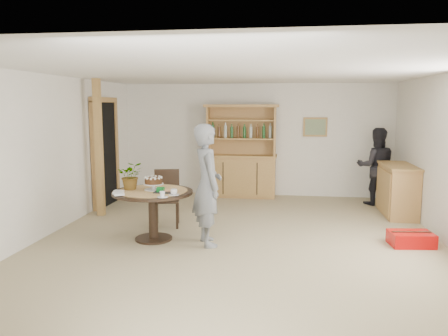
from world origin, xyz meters
The scene contains 17 objects.
ground centered at (0.00, 0.00, 0.00)m, with size 7.00×7.00×0.00m, color tan.
room_shell centered at (0.00, 0.01, 1.74)m, with size 6.04×7.04×2.52m.
doorway centered at (-2.93, 2.00, 1.11)m, with size 0.13×1.10×2.18m.
pine_post centered at (-2.70, 1.20, 1.25)m, with size 0.12×0.12×2.50m, color tan.
hutch centered at (-0.30, 3.24, 0.69)m, with size 1.62×0.54×2.04m.
sideboard centered at (2.74, 2.00, 0.47)m, with size 0.54×1.26×0.94m.
dining_table centered at (-1.29, -0.10, 0.60)m, with size 1.20×1.20×0.76m.
dining_chair centered at (-1.31, 0.72, 0.54)m, with size 0.50×0.50×0.95m.
birthday_cake centered at (-1.29, -0.05, 0.88)m, with size 0.30×0.30×0.20m.
flower_vase centered at (-1.64, -0.05, 0.97)m, with size 0.38×0.33×0.42m, color #3F7233.
gift_tray centered at (-1.08, -0.23, 0.79)m, with size 0.30×0.20×0.08m.
coffee_cup_a centered at (-0.89, -0.38, 0.80)m, with size 0.15×0.15×0.09m.
coffee_cup_b centered at (-1.01, -0.55, 0.79)m, with size 0.15×0.15×0.08m.
napkins centered at (-1.70, -0.42, 0.77)m, with size 0.24×0.33×0.03m.
teen_boy centered at (-0.44, -0.20, 0.88)m, with size 0.64×0.42×1.76m, color slate.
adult_person centered at (2.50, 2.85, 0.79)m, with size 0.77×0.60×1.58m, color black.
red_suitcase centered at (2.50, 0.14, 0.10)m, with size 0.64×0.47×0.21m.
Camera 1 is at (0.67, -6.30, 2.03)m, focal length 35.00 mm.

